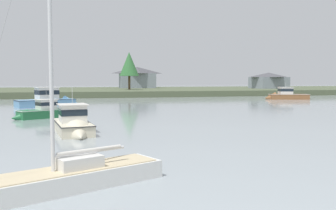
% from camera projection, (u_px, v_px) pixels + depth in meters
% --- Properties ---
extents(far_shore_bank, '(242.44, 57.86, 1.43)m').
position_uv_depth(far_shore_bank, '(94.00, 91.00, 107.69)').
color(far_shore_bank, '#4C563D').
rests_on(far_shore_bank, ground).
extents(sailboat_white, '(7.35, 4.59, 11.49)m').
position_uv_depth(sailboat_white, '(70.00, 182.00, 13.08)').
color(sailboat_white, white).
rests_on(sailboat_white, ground).
extents(cruiser_skyblue, '(10.00, 6.40, 5.74)m').
position_uv_depth(cruiser_skyblue, '(52.00, 102.00, 54.40)').
color(cruiser_skyblue, '#669ECC').
rests_on(cruiser_skyblue, ground).
extents(cruiser_wood, '(9.44, 5.10, 4.49)m').
position_uv_depth(cruiser_wood, '(284.00, 97.00, 75.19)').
color(cruiser_wood, brown).
rests_on(cruiser_wood, ground).
extents(cruiser_green, '(6.56, 4.75, 3.49)m').
position_uv_depth(cruiser_green, '(41.00, 114.00, 37.54)').
color(cruiser_green, '#236B3D').
rests_on(cruiser_green, ground).
extents(cruiser_cream, '(3.22, 7.55, 4.32)m').
position_uv_depth(cruiser_cream, '(74.00, 127.00, 26.50)').
color(cruiser_cream, beige).
rests_on(cruiser_cream, ground).
extents(shore_tree_far_right, '(5.37, 5.37, 10.33)m').
position_uv_depth(shore_tree_far_right, '(129.00, 64.00, 98.60)').
color(shore_tree_far_right, brown).
rests_on(shore_tree_far_right, far_shore_bank).
extents(cottage_hillside, '(12.40, 7.63, 7.03)m').
position_uv_depth(cottage_hillside, '(137.00, 77.00, 119.72)').
color(cottage_hillside, gray).
rests_on(cottage_hillside, far_shore_bank).
extents(cottage_eastern, '(10.27, 10.20, 5.02)m').
position_uv_depth(cottage_eastern, '(269.00, 80.00, 114.46)').
color(cottage_eastern, gray).
rests_on(cottage_eastern, far_shore_bank).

